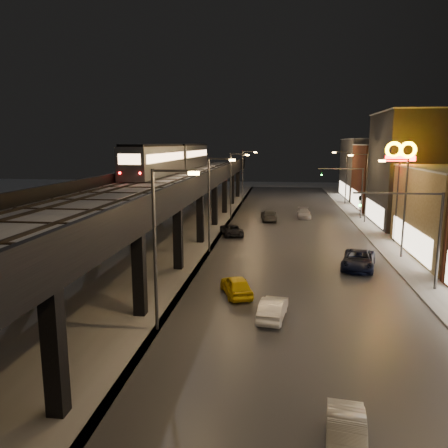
{
  "coord_description": "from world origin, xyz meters",
  "views": [
    {
      "loc": [
        5.98,
        -9.26,
        10.31
      ],
      "look_at": [
        2.28,
        19.13,
        5.0
      ],
      "focal_mm": 35.0,
      "sensor_mm": 36.0,
      "label": 1
    }
  ],
  "objects": [
    {
      "name": "road_surface",
      "position": [
        7.5,
        35.0,
        0.03
      ],
      "size": [
        17.0,
        120.0,
        0.06
      ],
      "primitive_type": "cube",
      "color": "#46474D",
      "rests_on": "ground"
    },
    {
      "name": "sidewalk_right",
      "position": [
        17.5,
        35.0,
        0.07
      ],
      "size": [
        4.0,
        120.0,
        0.14
      ],
      "primitive_type": "cube",
      "color": "#9FA1A8",
      "rests_on": "ground"
    },
    {
      "name": "under_viaduct_pavement",
      "position": [
        -6.0,
        35.0,
        0.03
      ],
      "size": [
        11.0,
        120.0,
        0.06
      ],
      "primitive_type": "cube",
      "color": "#9FA1A8",
      "rests_on": "ground"
    },
    {
      "name": "elevated_viaduct",
      "position": [
        -6.0,
        31.84,
        5.62
      ],
      "size": [
        9.0,
        100.0,
        6.3
      ],
      "color": "black",
      "rests_on": "ground"
    },
    {
      "name": "viaduct_trackbed",
      "position": [
        -6.01,
        31.97,
        6.39
      ],
      "size": [
        8.4,
        100.0,
        0.32
      ],
      "color": "#B2B7C1",
      "rests_on": "elevated_viaduct"
    },
    {
      "name": "viaduct_parapet_streetside",
      "position": [
        -1.65,
        32.0,
        6.85
      ],
      "size": [
        0.3,
        100.0,
        1.1
      ],
      "primitive_type": "cube",
      "color": "black",
      "rests_on": "elevated_viaduct"
    },
    {
      "name": "viaduct_parapet_far",
      "position": [
        -10.35,
        32.0,
        6.85
      ],
      "size": [
        0.3,
        100.0,
        1.1
      ],
      "primitive_type": "cube",
      "color": "black",
      "rests_on": "elevated_viaduct"
    },
    {
      "name": "building_d",
      "position": [
        23.99,
        48.0,
        7.08
      ],
      "size": [
        12.2,
        13.2,
        14.16
      ],
      "color": "#27272C",
      "rests_on": "ground"
    },
    {
      "name": "building_e",
      "position": [
        23.99,
        62.0,
        5.08
      ],
      "size": [
        12.2,
        12.2,
        10.16
      ],
      "color": "maroon",
      "rests_on": "ground"
    },
    {
      "name": "building_f",
      "position": [
        23.99,
        76.0,
        5.58
      ],
      "size": [
        12.2,
        16.2,
        11.16
      ],
      "color": "#49494B",
      "rests_on": "ground"
    },
    {
      "name": "streetlight_left_1",
      "position": [
        -0.43,
        13.0,
        5.24
      ],
      "size": [
        2.57,
        0.28,
        9.0
      ],
      "color": "#38383A",
      "rests_on": "ground"
    },
    {
      "name": "streetlight_left_2",
      "position": [
        -0.43,
        31.0,
        5.24
      ],
      "size": [
        2.57,
        0.28,
        9.0
      ],
      "color": "#38383A",
      "rests_on": "ground"
    },
    {
      "name": "streetlight_right_2",
      "position": [
        16.73,
        31.0,
        5.24
      ],
      "size": [
        2.56,
        0.28,
        9.0
      ],
      "color": "#38383A",
      "rests_on": "ground"
    },
    {
      "name": "streetlight_left_3",
      "position": [
        -0.43,
        49.0,
        5.24
      ],
      "size": [
        2.57,
        0.28,
        9.0
      ],
      "color": "#38383A",
      "rests_on": "ground"
    },
    {
      "name": "streetlight_right_3",
      "position": [
        16.73,
        49.0,
        5.24
      ],
      "size": [
        2.56,
        0.28,
        9.0
      ],
      "color": "#38383A",
      "rests_on": "ground"
    },
    {
      "name": "streetlight_left_4",
      "position": [
        -0.43,
        67.0,
        5.24
      ],
      "size": [
        2.57,
        0.28,
        9.0
      ],
      "color": "#38383A",
      "rests_on": "ground"
    },
    {
      "name": "streetlight_right_4",
      "position": [
        16.73,
        67.0,
        5.24
      ],
      "size": [
        2.56,
        0.28,
        9.0
      ],
      "color": "#38383A",
      "rests_on": "ground"
    },
    {
      "name": "traffic_light_rig_a",
      "position": [
        15.84,
        22.0,
        4.5
      ],
      "size": [
        6.1,
        0.34,
        7.0
      ],
      "color": "#38383A",
      "rests_on": "ground"
    },
    {
      "name": "traffic_light_rig_b",
      "position": [
        15.84,
        52.0,
        4.5
      ],
      "size": [
        6.1,
        0.34,
        7.0
      ],
      "color": "#38383A",
      "rests_on": "ground"
    },
    {
      "name": "subway_train",
      "position": [
        -8.5,
        49.54,
        8.41
      ],
      "size": [
        3.01,
        36.29,
        3.6
      ],
      "color": "gray",
      "rests_on": "viaduct_trackbed"
    },
    {
      "name": "car_taxi",
      "position": [
        3.13,
        19.08,
        0.69
      ],
      "size": [
        2.88,
        4.39,
        1.39
      ],
      "primitive_type": "imported",
      "rotation": [
        0.0,
        0.0,
        3.48
      ],
      "color": "yellow",
      "rests_on": "ground"
    },
    {
      "name": "car_near_white",
      "position": [
        5.69,
        15.38,
        0.64
      ],
      "size": [
        1.87,
        4.04,
        1.28
      ],
      "primitive_type": "imported",
      "rotation": [
        0.0,
        0.0,
        3.01
      ],
      "color": "white",
      "rests_on": "ground"
    },
    {
      "name": "car_mid_silver",
      "position": [
        0.53,
        38.99,
        0.64
      ],
      "size": [
        3.37,
        5.06,
        1.29
      ],
      "primitive_type": "imported",
      "rotation": [
        0.0,
        0.0,
        3.43
      ],
      "color": "black",
      "rests_on": "ground"
    },
    {
      "name": "car_mid_dark",
      "position": [
        4.49,
        48.93,
        0.71
      ],
      "size": [
        2.48,
        5.1,
        1.43
      ],
      "primitive_type": "imported",
      "rotation": [
        0.0,
        0.0,
        3.24
      ],
      "color": "#585859",
      "rests_on": "ground"
    },
    {
      "name": "car_onc_silver",
      "position": [
        8.33,
        4.12,
        0.61
      ],
      "size": [
        1.71,
        3.85,
        1.23
      ],
      "primitive_type": "imported",
      "rotation": [
        0.0,
        0.0,
        -0.11
      ],
      "color": "silver",
      "rests_on": "ground"
    },
    {
      "name": "car_onc_dark",
      "position": [
        12.51,
        26.81,
        0.76
      ],
      "size": [
        3.67,
        5.88,
        1.52
      ],
      "primitive_type": "imported",
      "rotation": [
        0.0,
        0.0,
        -0.23
      ],
      "color": "black",
      "rests_on": "ground"
    },
    {
      "name": "car_onc_white",
      "position": [
        9.29,
        51.67,
        0.64
      ],
      "size": [
        1.88,
        4.45,
        1.28
      ],
      "primitive_type": "imported",
      "rotation": [
        0.0,
        0.0,
        0.02
      ],
      "color": "silver",
      "rests_on": "ground"
    },
    {
      "name": "sign_mcdonalds",
      "position": [
        18.0,
        37.52,
        8.6
      ],
      "size": [
        3.11,
        0.42,
        10.49
      ],
      "color": "#38383A",
      "rests_on": "ground"
    }
  ]
}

